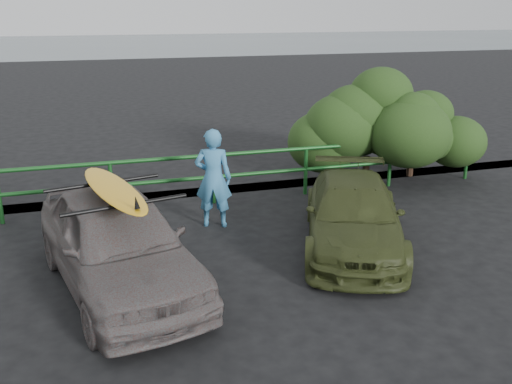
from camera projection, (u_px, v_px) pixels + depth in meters
ground at (226, 341)px, 6.82m from camera, size 80.00×80.00×0.00m
ocean at (91, 44)px, 61.40m from camera, size 200.00×200.00×0.00m
guardrail at (164, 183)px, 11.21m from camera, size 14.00×0.08×1.04m
shrub_right at (381, 126)px, 12.82m from camera, size 3.20×2.40×2.52m
sedan at (118, 242)px, 7.93m from camera, size 2.46×4.31×1.38m
olive_vehicle at (353, 215)px, 9.39m from camera, size 2.91×4.10×1.10m
man at (213, 178)px, 10.17m from camera, size 0.76×0.62×1.80m
roof_rack at (114, 193)px, 7.71m from camera, size 1.85×1.47×0.05m
surfboard at (113, 189)px, 7.69m from camera, size 1.02×2.49×0.07m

